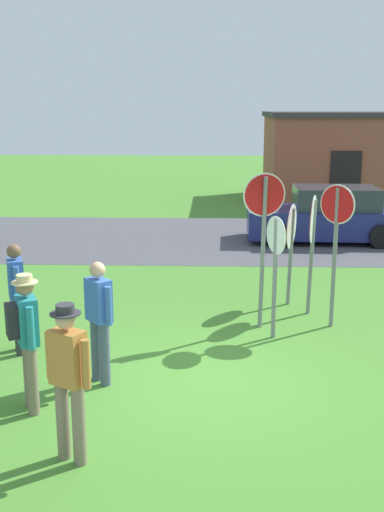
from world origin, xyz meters
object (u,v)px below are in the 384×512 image
Objects in this scene: stop_sign_leaning_left at (312,233)px; person_holding_notes at (99,316)px; person_on_left at (26,333)px; person_near_signs at (17,293)px; stop_sign_rear_left at (336,233)px; stop_sign_rear_right at (291,237)px; stop_sign_tallest at (275,258)px; person_in_blue at (68,374)px; parked_car_on_street at (328,216)px; stop_sign_nearest at (264,225)px.

stop_sign_leaning_left is 4.46m from person_holding_notes.
person_on_left reaches higher than person_near_signs.
stop_sign_rear_left reaches higher than person_holding_notes.
stop_sign_rear_right is 5.06m from person_near_signs.
person_holding_notes is at bearing 48.82° from person_on_left.
stop_sign_leaning_left is at bearing 23.07° from person_near_signs.
stop_sign_tallest is 1.45m from stop_sign_leaning_left.
person_on_left reaches higher than person_holding_notes.
person_in_blue is at bearing -55.10° from person_on_left.
stop_sign_tallest is at bearing -106.17° from parked_car_on_street.
stop_sign_rear_left is 1.22m from stop_sign_tallest.
person_holding_notes is 1.00× the size of person_near_signs.
stop_sign_rear_right is at bearing 64.73° from stop_sign_nearest.
person_on_left is (-3.05, -3.04, -0.77)m from stop_sign_nearest.
stop_sign_tallest reaches higher than person_in_blue.
person_near_signs is (-4.37, -2.52, -0.35)m from stop_sign_rear_right.
stop_sign_rear_left is 1.36m from stop_sign_rear_right.
stop_sign_rear_left is at bearing 6.06° from stop_sign_nearest.
person_holding_notes is at bearing -144.60° from stop_sign_tallest.
person_holding_notes is 1.11m from person_on_left.
stop_sign_tallest reaches higher than person_on_left.
stop_sign_tallest is 4.45m from person_in_blue.
stop_sign_rear_left reaches higher than person_on_left.
stop_sign_nearest is at bearing 110.85° from stop_sign_tallest.
stop_sign_tallest reaches higher than person_holding_notes.
stop_sign_rear_right is at bearing 61.87° from person_in_blue.
stop_sign_tallest is at bearing 56.36° from person_in_blue.
stop_sign_rear_left is at bearing 33.52° from person_holding_notes.
stop_sign_rear_left is 1.22m from stop_sign_nearest.
stop_sign_rear_right is 1.13× the size of person_near_signs.
person_on_left is at bearing 124.90° from person_in_blue.
stop_sign_rear_left is 1.27× the size of stop_sign_rear_right.
stop_sign_leaning_left reaches higher than person_holding_notes.
stop_sign_leaning_left is 1.28× the size of person_near_signs.
stop_sign_leaning_left is (0.93, 0.79, -0.30)m from stop_sign_nearest.
stop_sign_rear_left reaches higher than parked_car_on_street.
person_holding_notes is (-3.25, -3.00, -0.53)m from stop_sign_leaning_left.
parked_car_on_street is at bearing 67.53° from person_in_blue.
person_in_blue is at bearing -123.15° from stop_sign_leaning_left.
stop_sign_tallest is 4.01m from person_near_signs.
person_on_left is (-0.73, -0.83, 0.06)m from person_holding_notes.
person_holding_notes and person_near_signs have the same top height.
stop_sign_leaning_left is at bearing 58.35° from stop_sign_tallest.
person_on_left is at bearing -136.06° from stop_sign_leaning_left.
stop_sign_nearest reaches higher than person_on_left.
person_near_signs is at bearing 110.69° from person_on_left.
parked_car_on_street is 2.50× the size of person_on_left.
stop_sign_rear_right is 5.71m from person_on_left.
stop_sign_rear_right is at bearing 50.11° from person_holding_notes.
person_holding_notes is at bearing -35.38° from person_near_signs.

